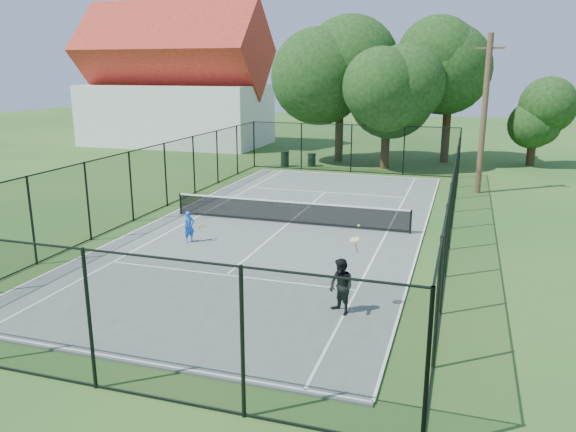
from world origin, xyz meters
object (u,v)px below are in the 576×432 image
(trash_bin_left, at_px, (285,159))
(player_black, at_px, (341,286))
(player_blue, at_px, (189,227))
(trash_bin_right, at_px, (312,160))
(utility_pole, at_px, (484,114))
(tennis_net, at_px, (288,211))

(trash_bin_left, distance_m, player_black, 23.42)
(player_blue, bearing_deg, trash_bin_left, 96.21)
(trash_bin_right, distance_m, player_black, 23.50)
(player_blue, height_order, player_black, player_black)
(utility_pole, bearing_deg, player_black, -101.84)
(trash_bin_right, bearing_deg, utility_pole, -27.09)
(trash_bin_right, xyz_separation_m, player_blue, (0.22, -17.95, 0.20))
(trash_bin_right, bearing_deg, player_black, -72.85)
(tennis_net, relative_size, player_blue, 8.67)
(trash_bin_left, height_order, player_black, player_black)
(trash_bin_left, height_order, utility_pole, utility_pole)
(tennis_net, xyz_separation_m, trash_bin_right, (-2.93, 14.37, -0.14))
(trash_bin_left, relative_size, player_blue, 0.88)
(tennis_net, height_order, player_black, player_black)
(utility_pole, relative_size, player_blue, 6.91)
(utility_pole, bearing_deg, trash_bin_left, 158.85)
(trash_bin_left, bearing_deg, tennis_net, -71.48)
(trash_bin_left, distance_m, trash_bin_right, 1.79)
(tennis_net, bearing_deg, player_blue, -127.13)
(trash_bin_left, relative_size, trash_bin_right, 1.19)
(tennis_net, bearing_deg, trash_bin_left, 108.52)
(trash_bin_right, relative_size, utility_pole, 0.11)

